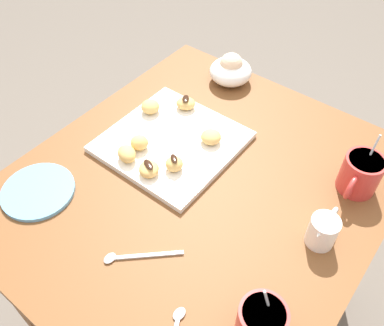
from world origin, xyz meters
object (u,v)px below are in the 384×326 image
object	(u,v)px
beignet_4	(150,107)
ice_cream_bowl	(231,70)
beignet_3	(149,169)
dining_table	(198,218)
beignet_2	(186,103)
pastry_plate_square	(172,142)
coffee_mug_red_right	(261,323)
cream_pitcher_white	(323,230)
beignet_5	(127,154)
coffee_mug_red_left	(360,173)
beignet_1	(174,164)
beignet_0	(139,143)
saucer_sky_left	(38,191)
beignet_6	(211,137)

from	to	relation	value
beignet_4	ice_cream_bowl	bearing A→B (deg)	163.29
ice_cream_bowl	beignet_4	distance (m)	0.28
beignet_3	dining_table	bearing A→B (deg)	121.10
beignet_2	pastry_plate_square	bearing A→B (deg)	22.59
coffee_mug_red_right	beignet_3	world-z (taller)	coffee_mug_red_right
cream_pitcher_white	beignet_5	world-z (taller)	cream_pitcher_white
coffee_mug_red_left	beignet_1	size ratio (longest dim) A/B	3.31
pastry_plate_square	ice_cream_bowl	xyz separation A→B (m)	(-0.32, -0.04, 0.03)
dining_table	beignet_0	distance (m)	0.26
cream_pitcher_white	saucer_sky_left	xyz separation A→B (m)	(0.28, -0.57, -0.03)
beignet_5	dining_table	bearing A→B (deg)	108.86
coffee_mug_red_right	ice_cream_bowl	xyz separation A→B (m)	(-0.59, -0.46, -0.01)
pastry_plate_square	beignet_5	distance (m)	0.13
beignet_6	coffee_mug_red_left	bearing A→B (deg)	105.63
beignet_5	beignet_6	bearing A→B (deg)	144.37
ice_cream_bowl	beignet_5	world-z (taller)	ice_cream_bowl
coffee_mug_red_left	beignet_2	size ratio (longest dim) A/B	2.74
pastry_plate_square	beignet_2	world-z (taller)	beignet_2
coffee_mug_red_right	beignet_6	size ratio (longest dim) A/B	2.55
beignet_3	beignet_5	world-z (taller)	beignet_5
beignet_0	ice_cream_bowl	bearing A→B (deg)	178.81
beignet_1	beignet_4	size ratio (longest dim) A/B	0.86
dining_table	ice_cream_bowl	world-z (taller)	ice_cream_bowl
ice_cream_bowl	beignet_2	size ratio (longest dim) A/B	2.40
beignet_3	beignet_4	world-z (taller)	beignet_4
beignet_3	coffee_mug_red_left	bearing A→B (deg)	124.42
pastry_plate_square	saucer_sky_left	world-z (taller)	pastry_plate_square
cream_pitcher_white	coffee_mug_red_left	bearing A→B (deg)	179.94
beignet_1	beignet_5	distance (m)	0.12
pastry_plate_square	beignet_0	size ratio (longest dim) A/B	7.06
pastry_plate_square	cream_pitcher_white	size ratio (longest dim) A/B	3.00
cream_pitcher_white	beignet_1	distance (m)	0.36
beignet_1	beignet_0	bearing A→B (deg)	-90.34
saucer_sky_left	beignet_0	xyz separation A→B (m)	(-0.24, 0.10, 0.03)
dining_table	coffee_mug_red_right	world-z (taller)	coffee_mug_red_right
dining_table	beignet_2	bearing A→B (deg)	-134.22
beignet_2	beignet_3	distance (m)	0.25
beignet_6	beignet_5	bearing A→B (deg)	-35.63
coffee_mug_red_left	beignet_6	xyz separation A→B (m)	(0.10, -0.35, -0.02)
beignet_5	coffee_mug_red_right	bearing A→B (deg)	71.67
cream_pitcher_white	beignet_2	distance (m)	0.50
dining_table	beignet_5	world-z (taller)	beignet_5
dining_table	ice_cream_bowl	distance (m)	0.45
dining_table	beignet_5	bearing A→B (deg)	-71.14
coffee_mug_red_left	beignet_4	xyz separation A→B (m)	(0.10, -0.54, -0.02)
dining_table	beignet_1	size ratio (longest dim) A/B	20.93
cream_pitcher_white	beignet_0	xyz separation A→B (m)	(0.04, -0.47, -0.01)
coffee_mug_red_left	beignet_6	bearing A→B (deg)	-74.37
cream_pitcher_white	ice_cream_bowl	bearing A→B (deg)	-126.64
beignet_1	beignet_2	distance (m)	0.23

